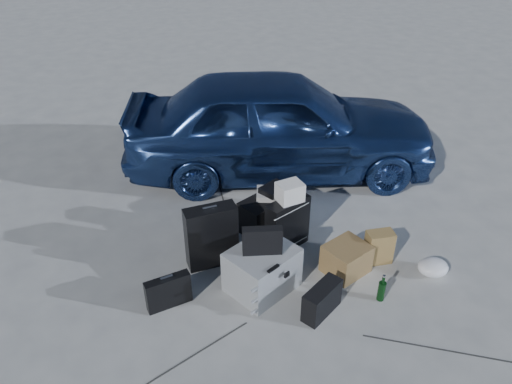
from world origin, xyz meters
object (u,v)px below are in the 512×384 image
car (280,123)px  duffel_bag (271,210)px  suitcase_right (287,224)px  green_bottle (382,288)px  suitcase_left (211,236)px  pelican_case (262,270)px  cardboard_box (346,259)px  briefcase (168,292)px

car → duffel_bag: car is taller
suitcase_right → green_bottle: (0.50, -1.07, -0.15)m
duffel_bag → suitcase_right: bearing=-112.3°
car → suitcase_right: car is taller
suitcase_right → green_bottle: suitcase_right is taller
suitcase_left → duffel_bag: 0.94m
pelican_case → cardboard_box: pelican_case is taller
pelican_case → suitcase_left: suitcase_left is taller
car → green_bottle: 2.72m
cardboard_box → green_bottle: cardboard_box is taller
briefcase → suitcase_right: size_ratio=0.72×
pelican_case → suitcase_right: suitcase_right is taller
cardboard_box → green_bottle: size_ratio=1.44×
pelican_case → green_bottle: bearing=-53.4°
cardboard_box → car: bearing=84.5°
pelican_case → green_bottle: pelican_case is taller
car → briefcase: 2.87m
suitcase_right → cardboard_box: size_ratio=1.44×
pelican_case → briefcase: bearing=150.5°
duffel_bag → cardboard_box: 1.10m
car → briefcase: bearing=153.6°
briefcase → suitcase_left: size_ratio=0.63×
car → suitcase_right: size_ratio=6.77×
pelican_case → duffel_bag: pelican_case is taller
pelican_case → suitcase_right: size_ratio=1.04×
suitcase_right → suitcase_left: bearing=158.3°
briefcase → green_bottle: briefcase is taller
briefcase → suitcase_right: bearing=10.0°
cardboard_box → duffel_bag: bearing=111.0°
duffel_bag → car: bearing=40.1°
suitcase_right → duffel_bag: suitcase_right is taller
duffel_bag → briefcase: bearing=-170.9°
briefcase → duffel_bag: (1.39, 0.85, 0.03)m
briefcase → green_bottle: (1.89, -0.66, -0.02)m
suitcase_right → car: bearing=50.2°
green_bottle → briefcase: bearing=160.7°
briefcase → suitcase_right: (1.39, 0.40, 0.13)m
briefcase → car: bearing=38.9°
pelican_case → cardboard_box: bearing=-29.0°
suitcase_right → cardboard_box: 0.72m
pelican_case → green_bottle: (0.99, -0.57, -0.08)m
briefcase → cardboard_box: (1.79, -0.18, -0.01)m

